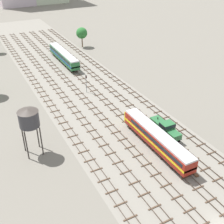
# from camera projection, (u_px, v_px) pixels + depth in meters

# --- Properties ---
(ground_plane) EXTENTS (480.00, 480.00, 0.00)m
(ground_plane) POSITION_uv_depth(u_px,v_px,m) (78.00, 84.00, 85.02)
(ground_plane) COLOR slate
(ballast_bed) EXTENTS (26.03, 176.00, 0.01)m
(ballast_bed) POSITION_uv_depth(u_px,v_px,m) (78.00, 84.00, 85.02)
(ballast_bed) COLOR gray
(ballast_bed) RESTS_ON ground
(track_far_left) EXTENTS (2.40, 126.00, 0.29)m
(track_far_left) POSITION_uv_depth(u_px,v_px,m) (40.00, 89.00, 81.31)
(track_far_left) COLOR #47382D
(track_far_left) RESTS_ON ground
(track_left) EXTENTS (2.40, 126.00, 0.29)m
(track_left) POSITION_uv_depth(u_px,v_px,m) (55.00, 86.00, 83.07)
(track_left) COLOR #47382D
(track_left) RESTS_ON ground
(track_centre_left) EXTENTS (2.40, 126.00, 0.29)m
(track_centre_left) POSITION_uv_depth(u_px,v_px,m) (70.00, 83.00, 84.84)
(track_centre_left) COLOR #47382D
(track_centre_left) RESTS_ON ground
(track_centre) EXTENTS (2.40, 126.00, 0.29)m
(track_centre) POSITION_uv_depth(u_px,v_px,m) (84.00, 81.00, 86.60)
(track_centre) COLOR #47382D
(track_centre) RESTS_ON ground
(track_centre_right) EXTENTS (2.40, 126.00, 0.29)m
(track_centre_right) POSITION_uv_depth(u_px,v_px,m) (97.00, 78.00, 88.36)
(track_centre_right) COLOR #47382D
(track_centre_right) RESTS_ON ground
(track_right) EXTENTS (2.40, 126.00, 0.29)m
(track_right) POSITION_uv_depth(u_px,v_px,m) (110.00, 75.00, 90.13)
(track_right) COLOR #47382D
(track_right) RESTS_ON ground
(diesel_railcar_centre_nearest) EXTENTS (2.96, 20.50, 3.80)m
(diesel_railcar_centre_nearest) POSITION_uv_depth(u_px,v_px,m) (157.00, 138.00, 56.85)
(diesel_railcar_centre_nearest) COLOR maroon
(diesel_railcar_centre_nearest) RESTS_ON ground
(shunter_loco_centre_right_near) EXTENTS (2.74, 8.46, 3.10)m
(shunter_loco_centre_right_near) POSITION_uv_depth(u_px,v_px,m) (166.00, 127.00, 61.19)
(shunter_loco_centre_right_near) COLOR #286638
(shunter_loco_centre_right_near) RESTS_ON ground
(passenger_coach_centre_mid) EXTENTS (2.96, 22.00, 3.80)m
(passenger_coach_centre_mid) POSITION_uv_depth(u_px,v_px,m) (64.00, 56.00, 98.37)
(passenger_coach_centre_mid) COLOR #286638
(passenger_coach_centre_mid) RESTS_ON ground
(water_tower) EXTENTS (3.92, 3.92, 9.80)m
(water_tower) POSITION_uv_depth(u_px,v_px,m) (29.00, 118.00, 53.14)
(water_tower) COLOR #2D2826
(water_tower) RESTS_ON ground
(signal_post_nearest) EXTENTS (0.28, 0.47, 5.17)m
(signal_post_nearest) POSITION_uv_depth(u_px,v_px,m) (86.00, 81.00, 78.41)
(signal_post_nearest) COLOR gray
(signal_post_nearest) RESTS_ON ground
(lineside_tree_3) EXTENTS (4.28, 4.28, 7.65)m
(lineside_tree_3) POSITION_uv_depth(u_px,v_px,m) (82.00, 33.00, 112.15)
(lineside_tree_3) COLOR #4C331E
(lineside_tree_3) RESTS_ON ground
(spare_rail_bundle) EXTENTS (0.60, 10.00, 0.24)m
(spare_rail_bundle) POSITION_uv_depth(u_px,v_px,m) (180.00, 160.00, 54.87)
(spare_rail_bundle) COLOR brown
(spare_rail_bundle) RESTS_ON ground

